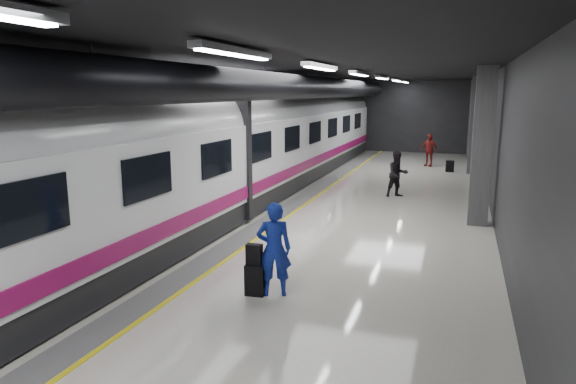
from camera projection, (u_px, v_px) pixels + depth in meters
The scene contains 9 objects.
ground at pixel (308, 228), 14.53m from camera, with size 40.00×40.00×0.00m, color silver.
platform_hall at pixel (308, 101), 14.83m from camera, with size 10.02×40.02×4.51m.
train at pixel (203, 151), 15.16m from camera, with size 3.05×38.00×4.05m.
traveler_main at pixel (274, 249), 9.56m from camera, with size 0.66×0.43×1.80m, color #163BA9.
suitcase_main at pixel (255, 280), 9.67m from camera, with size 0.37×0.23×0.60m, color black.
shoulder_bag at pixel (254, 254), 9.58m from camera, with size 0.30×0.16×0.40m, color black.
traveler_far_a at pixel (398, 174), 18.68m from camera, with size 0.82×0.64×1.68m, color black.
traveler_far_b at pixel (429, 150), 26.46m from camera, with size 0.98×0.41×1.67m, color maroon.
suitcase_far at pixel (450, 166), 24.63m from camera, with size 0.37×0.24×0.55m, color black.
Camera 1 is at (4.00, -13.49, 3.78)m, focal length 32.00 mm.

